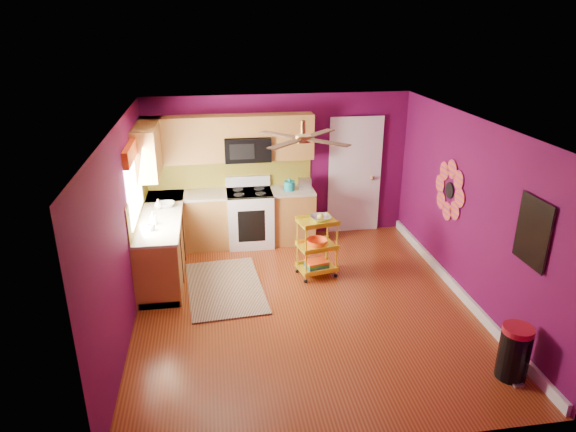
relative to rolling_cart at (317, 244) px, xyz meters
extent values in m
plane|color=maroon|center=(-0.35, -0.84, -0.51)|extent=(5.00, 5.00, 0.00)
cube|color=#570A3F|center=(-0.35, 1.66, 0.74)|extent=(4.50, 0.04, 2.50)
cube|color=#570A3F|center=(-0.35, -3.34, 0.74)|extent=(4.50, 0.04, 2.50)
cube|color=#570A3F|center=(-2.60, -0.84, 0.74)|extent=(0.04, 5.00, 2.50)
cube|color=#570A3F|center=(1.90, -0.84, 0.74)|extent=(0.04, 5.00, 2.50)
cube|color=silver|center=(-0.35, -0.84, 1.99)|extent=(4.50, 5.00, 0.04)
cube|color=white|center=(1.87, -0.84, -0.44)|extent=(0.05, 4.90, 0.14)
cube|color=#966229|center=(-2.30, 0.51, -0.06)|extent=(0.60, 2.30, 0.90)
cube|color=#966229|center=(-1.20, 1.36, -0.06)|extent=(2.80, 0.60, 0.90)
cube|color=beige|center=(-2.30, 0.51, 0.41)|extent=(0.63, 2.30, 0.04)
cube|color=beige|center=(-1.20, 1.36, 0.41)|extent=(2.80, 0.63, 0.04)
cube|color=black|center=(-2.30, 0.51, -0.46)|extent=(0.54, 2.30, 0.10)
cube|color=black|center=(-1.20, 1.36, -0.46)|extent=(2.80, 0.54, 0.10)
cube|color=white|center=(-0.90, 1.33, -0.05)|extent=(0.76, 0.66, 0.92)
cube|color=black|center=(-0.90, 1.33, 0.41)|extent=(0.76, 0.62, 0.03)
cube|color=white|center=(-0.90, 1.61, 0.53)|extent=(0.76, 0.06, 0.18)
cube|color=black|center=(-0.90, 1.00, -0.06)|extent=(0.45, 0.02, 0.55)
cube|color=#966229|center=(-1.94, 1.49, 1.31)|extent=(1.32, 0.33, 0.75)
cube|color=#966229|center=(-0.16, 1.49, 1.31)|extent=(0.72, 0.33, 0.75)
cube|color=#966229|center=(-0.90, 1.49, 1.52)|extent=(0.76, 0.33, 0.34)
cube|color=#966229|center=(-2.44, 1.01, 1.31)|extent=(0.33, 1.30, 0.75)
cube|color=black|center=(-0.90, 1.46, 1.14)|extent=(0.76, 0.38, 0.40)
cube|color=brown|center=(-1.20, 1.65, 0.68)|extent=(2.80, 0.01, 0.51)
cube|color=brown|center=(-2.59, 0.51, 0.68)|extent=(0.01, 2.30, 0.51)
cube|color=white|center=(-2.58, 0.21, 1.04)|extent=(0.03, 1.20, 1.00)
cube|color=#F14E15|center=(-2.55, 0.21, 1.51)|extent=(0.08, 1.35, 0.22)
cube|color=white|center=(1.00, 1.63, 0.51)|extent=(0.85, 0.04, 2.05)
cube|color=white|center=(1.00, 1.61, 0.51)|extent=(0.95, 0.02, 2.15)
sphere|color=#BF8C3F|center=(1.32, 1.58, 0.49)|extent=(0.07, 0.07, 0.07)
cylinder|color=black|center=(1.88, -0.24, 0.84)|extent=(0.01, 0.24, 0.24)
cube|color=#166993|center=(1.88, -2.24, 1.04)|extent=(0.03, 0.52, 0.72)
cube|color=black|center=(1.86, -2.24, 1.04)|extent=(0.01, 0.56, 0.76)
cylinder|color=#BF8C3F|center=(-0.35, -0.64, 1.91)|extent=(0.06, 0.06, 0.16)
cylinder|color=#BF8C3F|center=(-0.35, -0.64, 1.77)|extent=(0.20, 0.20, 0.08)
cube|color=#4C2D19|center=(-0.08, -0.37, 1.77)|extent=(0.47, 0.47, 0.01)
cube|color=#4C2D19|center=(-0.62, -0.37, 1.77)|extent=(0.47, 0.47, 0.01)
cube|color=#4C2D19|center=(-0.62, -0.91, 1.77)|extent=(0.47, 0.47, 0.01)
cube|color=#4C2D19|center=(-0.08, -0.91, 1.77)|extent=(0.47, 0.47, 0.01)
cube|color=#331D11|center=(-1.41, -0.19, -0.50)|extent=(1.18, 1.79, 0.02)
cylinder|color=yellow|center=(-0.21, -0.22, -0.05)|extent=(0.02, 0.02, 0.85)
cylinder|color=yellow|center=(0.27, -0.12, -0.05)|extent=(0.02, 0.02, 0.85)
cylinder|color=yellow|center=(-0.28, 0.11, -0.05)|extent=(0.02, 0.02, 0.85)
cylinder|color=yellow|center=(0.20, 0.22, -0.05)|extent=(0.02, 0.02, 0.85)
sphere|color=black|center=(-0.21, -0.22, -0.48)|extent=(0.06, 0.06, 0.06)
sphere|color=black|center=(0.27, -0.12, -0.48)|extent=(0.06, 0.06, 0.06)
sphere|color=black|center=(-0.28, 0.11, -0.48)|extent=(0.06, 0.06, 0.06)
sphere|color=black|center=(0.20, 0.22, -0.48)|extent=(0.06, 0.06, 0.06)
cube|color=yellow|center=(-0.01, 0.00, 0.36)|extent=(0.62, 0.51, 0.03)
cube|color=yellow|center=(-0.01, 0.00, -0.03)|extent=(0.62, 0.51, 0.03)
cube|color=yellow|center=(-0.01, 0.00, -0.39)|extent=(0.62, 0.51, 0.03)
imported|color=beige|center=(0.04, 0.01, 0.41)|extent=(0.36, 0.36, 0.07)
sphere|color=yellow|center=(0.04, 0.01, 0.44)|extent=(0.10, 0.10, 0.10)
imported|color=#F14E15|center=(-0.01, 0.00, 0.03)|extent=(0.37, 0.37, 0.10)
cube|color=navy|center=(-0.01, 0.00, -0.36)|extent=(0.36, 0.30, 0.04)
cube|color=#267233|center=(-0.01, 0.00, -0.32)|extent=(0.36, 0.30, 0.04)
cube|color=#F14E15|center=(-0.01, 0.00, -0.29)|extent=(0.36, 0.30, 0.03)
cylinder|color=black|center=(1.63, -2.63, -0.23)|extent=(0.37, 0.37, 0.57)
cylinder|color=#AB1829|center=(1.63, -2.63, 0.09)|extent=(0.33, 0.33, 0.07)
cube|color=beige|center=(1.63, -2.80, -0.50)|extent=(0.12, 0.07, 0.03)
cylinder|color=teal|center=(-0.22, 1.31, 0.51)|extent=(0.18, 0.18, 0.16)
sphere|color=teal|center=(-0.22, 1.31, 0.61)|extent=(0.06, 0.06, 0.06)
cube|color=beige|center=(0.05, 1.38, 0.52)|extent=(0.22, 0.15, 0.18)
imported|color=#EA3F72|center=(-2.37, 0.11, 0.52)|extent=(0.09, 0.09, 0.19)
imported|color=white|center=(-2.34, 0.74, 0.50)|extent=(0.12, 0.12, 0.15)
imported|color=white|center=(-2.23, 0.82, 0.46)|extent=(0.26, 0.26, 0.06)
imported|color=white|center=(-2.37, -0.11, 0.47)|extent=(0.11, 0.11, 0.09)
camera|label=1|loc=(-1.48, -6.83, 3.21)|focal=32.00mm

